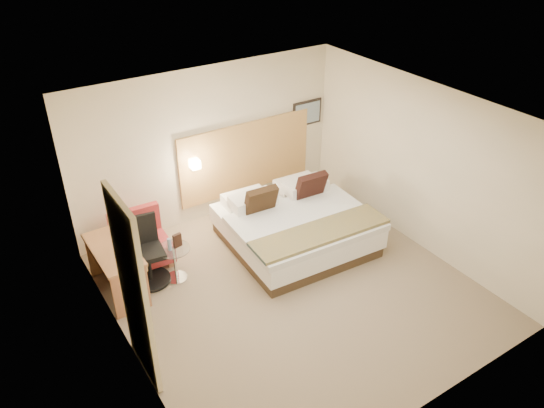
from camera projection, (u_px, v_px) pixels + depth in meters
floor at (292, 289)px, 7.82m from camera, size 4.80×5.00×0.02m
ceiling at (297, 116)px, 6.41m from camera, size 4.80×5.00×0.02m
wall_back at (209, 145)px, 8.92m from camera, size 4.80×0.02×2.70m
wall_front at (438, 322)px, 5.31m from camera, size 4.80×0.02×2.70m
wall_left at (120, 272)px, 5.99m from camera, size 0.02×5.00×2.70m
wall_right at (421, 166)px, 8.23m from camera, size 0.02×5.00×2.70m
headboard_panel at (246, 157)px, 9.42m from camera, size 2.60×0.04×1.30m
art_frame at (307, 113)px, 9.76m from camera, size 0.62×0.03×0.47m
art_canvas at (308, 113)px, 9.74m from camera, size 0.54×0.01×0.39m
lamp_arm at (193, 163)px, 8.79m from camera, size 0.02×0.12×0.02m
lamp_shade at (195, 164)px, 8.75m from camera, size 0.15×0.15×0.15m
curtain at (133, 291)px, 5.90m from camera, size 0.06×0.90×2.42m
bottle_a at (169, 244)px, 7.66m from camera, size 0.07×0.07×0.20m
menu_folder at (177, 240)px, 7.73m from camera, size 0.13×0.07×0.22m
bed at (295, 225)px, 8.63m from camera, size 2.27×2.22×1.06m
lounge_chair at (141, 243)px, 8.21m from camera, size 0.83×0.73×0.84m
side_table at (175, 262)px, 7.86m from camera, size 0.57×0.57×0.55m
desk at (116, 257)px, 7.49m from camera, size 0.56×1.21×0.75m
desk_chair at (147, 256)px, 7.77m from camera, size 0.66×0.66×1.04m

